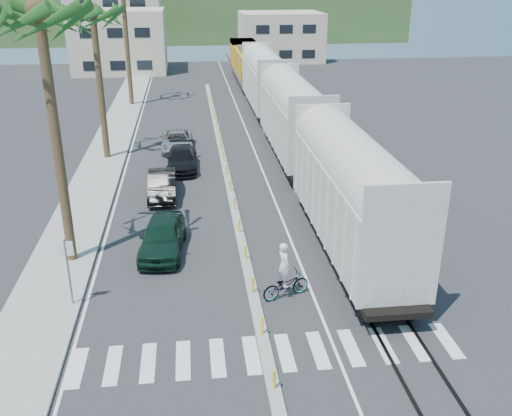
{
  "coord_description": "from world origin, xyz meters",
  "views": [
    {
      "loc": [
        -2.32,
        -18.48,
        12.49
      ],
      "look_at": [
        0.69,
        6.65,
        2.0
      ],
      "focal_mm": 40.0,
      "sensor_mm": 36.0,
      "label": 1
    }
  ],
  "objects_px": {
    "car_lead": "(162,236)",
    "cyclist": "(285,280)",
    "street_sign": "(67,263)",
    "car_second": "(162,185)"
  },
  "relations": [
    {
      "from": "street_sign",
      "to": "car_second",
      "type": "relative_size",
      "value": 0.64
    },
    {
      "from": "street_sign",
      "to": "car_second",
      "type": "distance_m",
      "value": 12.36
    },
    {
      "from": "street_sign",
      "to": "car_second",
      "type": "bearing_deg",
      "value": 74.83
    },
    {
      "from": "car_lead",
      "to": "car_second",
      "type": "height_order",
      "value": "car_lead"
    },
    {
      "from": "car_lead",
      "to": "cyclist",
      "type": "xyz_separation_m",
      "value": [
        5.15,
        -4.75,
        -0.05
      ]
    },
    {
      "from": "car_second",
      "to": "car_lead",
      "type": "bearing_deg",
      "value": -88.53
    },
    {
      "from": "car_lead",
      "to": "cyclist",
      "type": "distance_m",
      "value": 7.0
    },
    {
      "from": "car_lead",
      "to": "cyclist",
      "type": "relative_size",
      "value": 1.95
    },
    {
      "from": "car_lead",
      "to": "street_sign",
      "type": "bearing_deg",
      "value": -122.06
    },
    {
      "from": "car_second",
      "to": "cyclist",
      "type": "relative_size",
      "value": 1.8
    }
  ]
}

